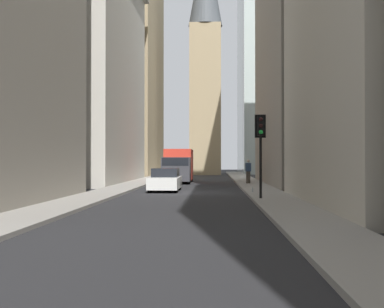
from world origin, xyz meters
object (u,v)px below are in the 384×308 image
Objects in this scene: delivery_truck at (178,166)px; sedan_white at (165,180)px; pedestrian at (248,170)px; traffic_light_foreground at (261,136)px; discarded_bottle at (253,190)px.

delivery_truck reaches higher than sedan_white.
pedestrian is at bearing -37.56° from sedan_white.
delivery_truck is 3.55× the size of pedestrian.
traffic_light_foreground reaches higher than pedestrian.
traffic_light_foreground is 14.60× the size of discarded_bottle.
traffic_light_foreground is 14.48m from pedestrian.
traffic_light_foreground is 2.16× the size of pedestrian.
pedestrian reaches higher than discarded_bottle.
delivery_truck is 10.81m from sedan_white.
delivery_truck is 6.62m from pedestrian.
traffic_light_foreground is (-7.01, -5.20, 2.37)m from sedan_white.
traffic_light_foreground reaches higher than delivery_truck.
sedan_white is at bearing -180.00° from delivery_truck.
sedan_white is 5.84m from discarded_bottle.
pedestrian is (-3.44, -5.64, -0.32)m from delivery_truck.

